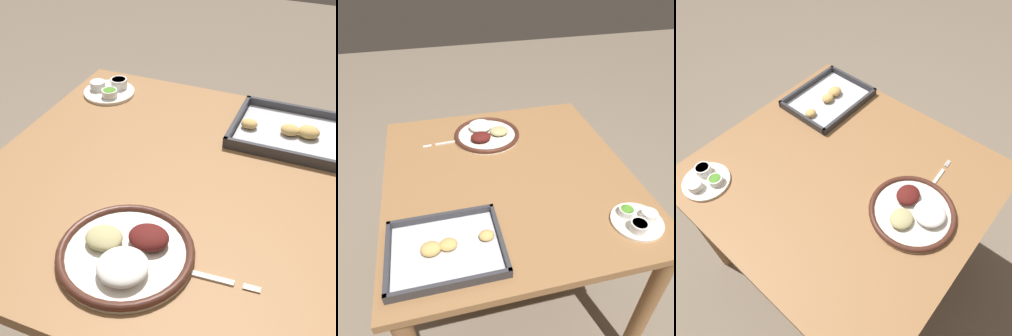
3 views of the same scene
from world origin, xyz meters
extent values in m
cube|color=olive|center=(0.00, 0.00, 0.72)|extent=(0.94, 1.00, 0.03)
cylinder|color=olive|center=(-0.42, 0.45, 0.35)|extent=(0.06, 0.06, 0.71)
cylinder|color=olive|center=(0.42, 0.45, 0.35)|extent=(0.06, 0.06, 0.71)
cylinder|color=white|center=(0.03, -0.28, 0.74)|extent=(0.29, 0.29, 0.01)
torus|color=#472319|center=(0.03, -0.28, 0.75)|extent=(0.29, 0.29, 0.02)
ellipsoid|color=white|center=(0.05, -0.33, 0.77)|extent=(0.11, 0.11, 0.04)
ellipsoid|color=#511614|center=(0.06, -0.24, 0.76)|extent=(0.09, 0.07, 0.04)
ellipsoid|color=tan|center=(-0.03, -0.27, 0.76)|extent=(0.08, 0.07, 0.03)
cube|color=silver|center=(0.19, -0.27, 0.74)|extent=(0.14, 0.02, 0.00)
cylinder|color=silver|center=(0.29, -0.27, 0.74)|extent=(0.04, 0.01, 0.00)
cylinder|color=silver|center=(0.29, -0.27, 0.74)|extent=(0.04, 0.01, 0.00)
cylinder|color=silver|center=(0.29, -0.26, 0.74)|extent=(0.04, 0.01, 0.00)
cylinder|color=silver|center=(0.29, -0.26, 0.74)|extent=(0.04, 0.01, 0.00)
cylinder|color=white|center=(-0.34, 0.35, 0.74)|extent=(0.17, 0.17, 0.01)
cylinder|color=silver|center=(-0.38, 0.34, 0.76)|extent=(0.05, 0.05, 0.03)
cylinder|color=#593319|center=(-0.38, 0.34, 0.77)|extent=(0.04, 0.04, 0.01)
cylinder|color=silver|center=(-0.32, 0.31, 0.76)|extent=(0.05, 0.05, 0.02)
cylinder|color=#51992D|center=(-0.32, 0.31, 0.77)|extent=(0.04, 0.04, 0.01)
cylinder|color=silver|center=(-0.32, 0.38, 0.76)|extent=(0.06, 0.06, 0.03)
cylinder|color=#B22819|center=(-0.32, 0.38, 0.77)|extent=(0.05, 0.05, 0.01)
cube|color=#333338|center=(0.27, 0.31, 0.74)|extent=(0.34, 0.27, 0.01)
cube|color=silver|center=(0.27, 0.31, 0.74)|extent=(0.31, 0.25, 0.00)
cube|color=#333338|center=(0.27, 0.19, 0.75)|extent=(0.34, 0.01, 0.03)
cube|color=#333338|center=(0.27, 0.44, 0.75)|extent=(0.34, 0.01, 0.03)
cube|color=#333338|center=(0.10, 0.31, 0.75)|extent=(0.01, 0.27, 0.03)
ellipsoid|color=tan|center=(0.26, 0.31, 0.76)|extent=(0.05, 0.05, 0.03)
ellipsoid|color=tan|center=(0.31, 0.31, 0.76)|extent=(0.06, 0.05, 0.03)
ellipsoid|color=tan|center=(0.14, 0.30, 0.76)|extent=(0.05, 0.04, 0.03)
camera|label=1|loc=(0.36, -0.87, 1.47)|focal=50.00mm
camera|label=2|loc=(0.24, 0.96, 1.53)|focal=35.00mm
camera|label=3|loc=(-0.54, -0.47, 1.69)|focal=35.00mm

